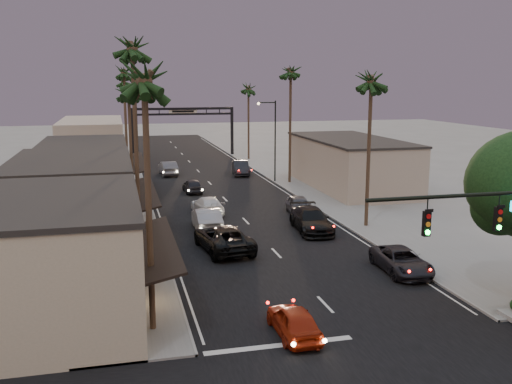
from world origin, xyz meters
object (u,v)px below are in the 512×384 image
palm_lc (128,88)px  palm_ra (372,76)px  palm_far (123,79)px  palm_ld (124,70)px  palm_rb (291,68)px  curbside_black (311,220)px  palm_la (144,71)px  arch (183,119)px  streetlight_left (139,128)px  oncoming_red (294,321)px  streetlight_right (273,134)px  oncoming_pickup (223,238)px  palm_lb (132,43)px  palm_rc (248,86)px  curbside_near (401,261)px  oncoming_silver (207,219)px  traffic_signal (512,229)px

palm_lc → palm_ra: bearing=-34.9°
palm_ra → palm_far: bearing=107.4°
palm_ld → palm_rb: same height
palm_far → curbside_black: (12.35, -54.22, -10.58)m
palm_far → palm_la: bearing=-90.2°
arch → streetlight_left: (-6.92, -12.00, -0.20)m
palm_far → oncoming_red: 72.03m
arch → palm_lc: bearing=-104.2°
streetlight_right → oncoming_red: (-9.53, -38.00, -4.64)m
arch → oncoming_pickup: 49.91m
palm_lb → palm_ra: palm_lb is taller
palm_ra → palm_far: (-16.90, 54.00, 0.00)m
palm_lb → palm_rb: bearing=52.0°
streetlight_right → palm_lb: size_ratio=0.59×
streetlight_left → palm_rb: (15.52, -14.00, 7.09)m
arch → streetlight_left: bearing=-120.0°
streetlight_left → palm_la: (-1.68, -49.00, 6.11)m
palm_la → oncoming_pickup: (5.36, 11.42, -10.58)m
streetlight_right → palm_far: palm_far is taller
palm_rc → palm_ra: bearing=-90.0°
palm_ld → curbside_black: 35.61m
palm_ra → palm_far: same height
palm_ld → oncoming_pickup: palm_ld is taller
curbside_near → curbside_black: (-2.03, 10.15, 0.16)m
palm_lc → curbside_near: size_ratio=2.41×
palm_far → oncoming_silver: 53.37m
oncoming_red → curbside_near: size_ratio=0.80×
streetlight_left → oncoming_red: 51.39m
streetlight_right → oncoming_pickup: (-10.16, -24.58, -4.47)m
palm_rb → oncoming_red: 40.40m
palm_la → oncoming_pickup: palm_la is taller
palm_lc → curbside_near: (14.68, -22.37, -9.77)m
streetlight_left → palm_lb: 36.93m
oncoming_silver → palm_rb: bearing=-122.7°
palm_lc → palm_ld: size_ratio=0.86×
streetlight_right → palm_ld: bearing=147.2°
traffic_signal → palm_ld: size_ratio=0.60×
palm_ra → palm_rb: palm_rb is taller
curbside_black → traffic_signal: bearing=-80.6°
palm_lc → oncoming_red: size_ratio=3.01×
traffic_signal → palm_ra: size_ratio=0.64×
streetlight_left → palm_ra: (15.52, -34.00, 6.11)m
palm_rb → palm_far: size_ratio=1.08×
palm_la → palm_ra: same height
streetlight_right → palm_ra: (1.68, -21.00, 6.11)m
palm_la → oncoming_red: bearing=-18.5°
oncoming_silver → curbside_near: oncoming_silver is taller
palm_lb → palm_far: 56.03m
oncoming_red → streetlight_right: bearing=-104.7°
palm_ld → palm_rb: (17.20, -11.00, 0.00)m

